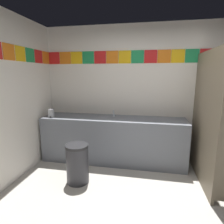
% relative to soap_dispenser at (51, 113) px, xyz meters
% --- Properties ---
extents(wall_back, '(4.35, 0.09, 2.59)m').
position_rel_soap_dispenser_xyz_m(wall_back, '(1.93, 0.52, 0.36)').
color(wall_back, silver).
rests_on(wall_back, ground_plane).
extents(vanity_counter, '(2.69, 0.60, 0.86)m').
position_rel_soap_dispenser_xyz_m(vanity_counter, '(1.16, 0.18, -0.51)').
color(vanity_counter, slate).
rests_on(vanity_counter, ground_plane).
extents(faucet_center, '(0.04, 0.10, 0.14)m').
position_rel_soap_dispenser_xyz_m(faucet_center, '(1.16, 0.27, -0.03)').
color(faucet_center, silver).
rests_on(faucet_center, vanity_counter).
extents(soap_dispenser, '(0.09, 0.09, 0.16)m').
position_rel_soap_dispenser_xyz_m(soap_dispenser, '(0.00, 0.00, 0.00)').
color(soap_dispenser, '#B7BABF').
rests_on(soap_dispenser, vanity_counter).
extents(stall_divider, '(0.92, 1.33, 2.02)m').
position_rel_soap_dispenser_xyz_m(stall_divider, '(2.83, -0.44, 0.07)').
color(stall_divider, '#726651').
rests_on(stall_divider, ground_plane).
extents(trash_bin, '(0.35, 0.35, 0.62)m').
position_rel_soap_dispenser_xyz_m(trash_bin, '(0.75, -0.65, -0.63)').
color(trash_bin, '#333338').
rests_on(trash_bin, ground_plane).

